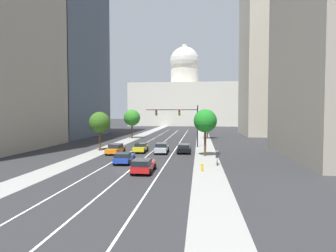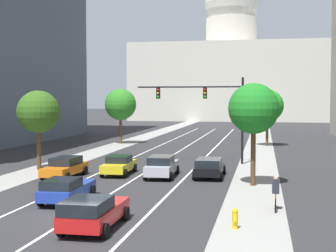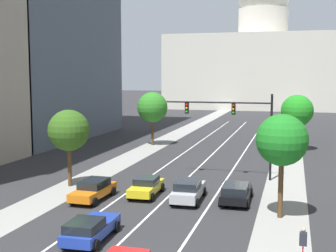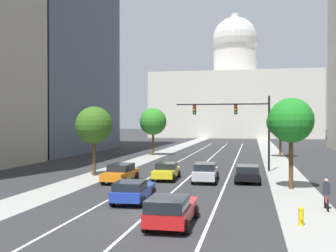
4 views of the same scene
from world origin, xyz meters
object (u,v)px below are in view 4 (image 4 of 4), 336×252
(capitol_building, at_px, (235,98))
(street_tree_mid_right, at_px, (280,122))
(car_silver, at_px, (205,172))
(car_yellow, at_px, (166,171))
(traffic_signal_mast, at_px, (239,118))
(car_orange, at_px, (121,173))
(car_blue, at_px, (133,190))
(cyclist, at_px, (326,194))
(car_red, at_px, (171,209))
(street_tree_near_right, at_px, (291,121))
(car_black, at_px, (248,173))
(fire_hydrant, at_px, (301,216))
(street_tree_mid_left, at_px, (153,122))
(street_tree_near_left, at_px, (94,125))

(capitol_building, distance_m, street_tree_mid_right, 74.60)
(capitol_building, distance_m, car_silver, 99.50)
(car_yellow, height_order, traffic_signal_mast, traffic_signal_mast)
(car_silver, relative_size, car_orange, 1.02)
(car_blue, height_order, car_yellow, car_yellow)
(car_blue, xyz_separation_m, cyclist, (11.10, 0.16, 0.13))
(car_blue, xyz_separation_m, car_orange, (-3.36, 7.81, 0.04))
(car_silver, xyz_separation_m, car_red, (-0.00, -14.38, -0.02))
(car_blue, distance_m, street_tree_near_right, 12.81)
(car_black, bearing_deg, street_tree_mid_right, -10.35)
(fire_hydrant, bearing_deg, car_red, -167.82)
(street_tree_mid_left, bearing_deg, car_red, -75.10)
(fire_hydrant, bearing_deg, traffic_signal_mast, 99.30)
(capitol_building, xyz_separation_m, street_tree_mid_right, (9.20, -73.64, -7.59))
(car_silver, bearing_deg, car_black, -83.12)
(car_black, height_order, car_yellow, car_black)
(street_tree_mid_left, bearing_deg, fire_hydrant, -66.59)
(cyclist, bearing_deg, street_tree_near_left, 61.05)
(car_orange, bearing_deg, car_black, -77.26)
(car_yellow, xyz_separation_m, traffic_signal_mast, (5.83, 7.62, 4.48))
(car_silver, bearing_deg, street_tree_mid_right, -18.60)
(street_tree_near_right, relative_size, street_tree_mid_right, 0.99)
(street_tree_mid_right, bearing_deg, cyclist, -89.63)
(car_yellow, bearing_deg, street_tree_mid_right, -25.65)
(car_orange, distance_m, street_tree_mid_right, 30.47)
(traffic_signal_mast, relative_size, street_tree_near_left, 1.49)
(cyclist, bearing_deg, fire_hydrant, 157.86)
(car_silver, xyz_separation_m, fire_hydrant, (5.95, -13.09, -0.34))
(fire_hydrant, xyz_separation_m, street_tree_near_left, (-16.23, 14.85, 4.09))
(car_yellow, xyz_separation_m, street_tree_near_left, (-6.92, 1.17, 3.82))
(car_red, height_order, fire_hydrant, car_red)
(street_tree_near_right, bearing_deg, car_blue, -144.33)
(car_yellow, relative_size, street_tree_mid_right, 0.66)
(traffic_signal_mast, bearing_deg, fire_hydrant, -80.70)
(capitol_building, relative_size, car_yellow, 11.42)
(car_orange, distance_m, street_tree_mid_left, 26.70)
(car_orange, xyz_separation_m, car_red, (6.71, -12.90, 0.02))
(car_yellow, distance_m, fire_hydrant, 16.55)
(street_tree_mid_right, bearing_deg, fire_hydrant, -92.35)
(car_yellow, relative_size, traffic_signal_mast, 0.47)
(capitol_building, distance_m, street_tree_mid_left, 75.04)
(capitol_building, relative_size, fire_hydrant, 55.14)
(car_black, bearing_deg, street_tree_near_right, -132.22)
(car_silver, distance_m, car_orange, 6.87)
(car_orange, xyz_separation_m, street_tree_mid_right, (14.24, 26.64, 4.01))
(street_tree_mid_left, bearing_deg, street_tree_near_right, -57.91)
(street_tree_near_left, bearing_deg, car_black, -5.18)
(traffic_signal_mast, bearing_deg, street_tree_near_left, -153.14)
(traffic_signal_mast, distance_m, street_tree_near_right, 11.19)
(street_tree_near_left, bearing_deg, car_red, -57.51)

